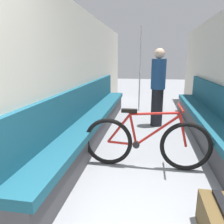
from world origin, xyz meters
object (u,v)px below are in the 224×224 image
Objects in this scene: bicycle at (146,143)px; grab_pole_near at (140,71)px; passenger_standing at (158,87)px; bench_seat_row_right at (212,126)px; bench_seat_row_left at (92,121)px.

grab_pole_near is (-0.25, 3.31, 0.75)m from bicycle.
passenger_standing is at bearing 79.93° from bicycle.
bench_seat_row_right is at bearing 38.55° from bicycle.
bench_seat_row_left is 3.10× the size of passenger_standing.
bench_seat_row_right reaches higher than bicycle.
grab_pole_near is (-1.33, 2.31, 0.78)m from bench_seat_row_right.
bench_seat_row_right is 1.39m from passenger_standing.
bicycle is at bearing -85.62° from grab_pole_near.
bicycle is (-1.08, -1.00, 0.03)m from bench_seat_row_right.
grab_pole_near is at bearing 125.55° from passenger_standing.
bicycle is 0.74× the size of grab_pole_near.
bicycle is at bearing -137.04° from bench_seat_row_right.
bench_seat_row_right is 2.24× the size of grab_pole_near.
bench_seat_row_right is 3.03× the size of bicycle.
bench_seat_row_left is 2.24× the size of grab_pole_near.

